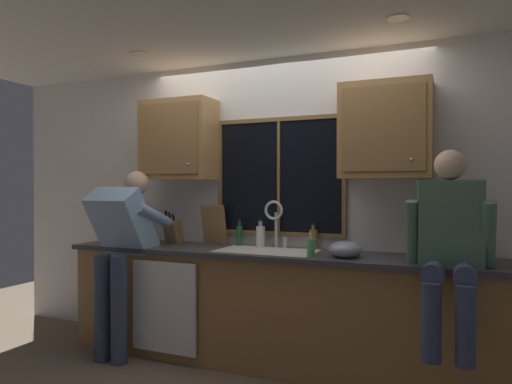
{
  "coord_description": "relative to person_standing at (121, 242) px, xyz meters",
  "views": [
    {
      "loc": [
        1.39,
        -3.78,
        1.44
      ],
      "look_at": [
        -0.11,
        -0.3,
        1.39
      ],
      "focal_mm": 32.72,
      "sensor_mm": 36.0,
      "label": 1
    }
  ],
  "objects": [
    {
      "name": "window_glass",
      "position": [
        1.19,
        0.61,
        0.56
      ],
      "size": [
        1.1,
        0.02,
        0.95
      ],
      "primitive_type": "cube",
      "color": "black"
    },
    {
      "name": "window_frame_top",
      "position": [
        1.19,
        0.6,
        1.05
      ],
      "size": [
        1.17,
        0.02,
        0.04
      ],
      "primitive_type": "cube",
      "color": "brown"
    },
    {
      "name": "window_frame_right",
      "position": [
        1.76,
        0.6,
        0.56
      ],
      "size": [
        0.03,
        0.02,
        0.95
      ],
      "primitive_type": "cube",
      "color": "brown"
    },
    {
      "name": "back_wall",
      "position": [
        1.21,
        0.68,
        0.31
      ],
      "size": [
        5.86,
        0.12,
        2.55
      ],
      "primitive_type": "cube",
      "color": "silver",
      "rests_on": "floor"
    },
    {
      "name": "bottle_green_glass",
      "position": [
        0.85,
        0.54,
        0.05
      ],
      "size": [
        0.05,
        0.05,
        0.22
      ],
      "color": "#1E592D",
      "rests_on": "countertop"
    },
    {
      "name": "sink",
      "position": [
        1.19,
        0.32,
        -0.14
      ],
      "size": [
        0.8,
        0.46,
        0.21
      ],
      "color": "white",
      "rests_on": "lower_cabinet_run"
    },
    {
      "name": "dishwasher_front",
      "position": [
        0.42,
        0.01,
        -0.51
      ],
      "size": [
        0.6,
        0.02,
        0.74
      ],
      "primitive_type": "cube",
      "color": "white"
    },
    {
      "name": "ceiling_downlight_left",
      "position": [
        0.17,
        0.02,
        1.58
      ],
      "size": [
        0.14,
        0.14,
        0.01
      ],
      "primitive_type": "cylinder",
      "color": "#FFEAB2"
    },
    {
      "name": "cutting_board",
      "position": [
        0.6,
        0.54,
        0.13
      ],
      "size": [
        0.23,
        0.09,
        0.35
      ],
      "primitive_type": "cube",
      "rotation": [
        0.21,
        0.0,
        0.0
      ],
      "color": "#997047",
      "rests_on": "countertop"
    },
    {
      "name": "window_frame_left",
      "position": [
        0.63,
        0.6,
        0.56
      ],
      "size": [
        0.03,
        0.02,
        0.95
      ],
      "primitive_type": "cube",
      "color": "brown"
    },
    {
      "name": "knife_block",
      "position": [
        0.23,
        0.43,
        0.06
      ],
      "size": [
        0.12,
        0.18,
        0.32
      ],
      "color": "olive",
      "rests_on": "countertop"
    },
    {
      "name": "person_standing",
      "position": [
        0.0,
        0.0,
        0.0
      ],
      "size": [
        0.53,
        0.68,
        1.58
      ],
      "color": "#384260",
      "rests_on": "floor"
    },
    {
      "name": "ceiling_downlight_right",
      "position": [
        2.25,
        0.02,
        1.58
      ],
      "size": [
        0.14,
        0.14,
        0.01
      ],
      "primitive_type": "cylinder",
      "color": "#FFEAB2"
    },
    {
      "name": "bottle_tall_clear",
      "position": [
        1.07,
        0.5,
        0.05
      ],
      "size": [
        0.08,
        0.08,
        0.23
      ],
      "color": "silver",
      "rests_on": "countertop"
    },
    {
      "name": "upper_cabinet_left",
      "position": [
        0.28,
        0.45,
        0.89
      ],
      "size": [
        0.67,
        0.36,
        0.72
      ],
      "color": "#A87A47"
    },
    {
      "name": "countertop",
      "position": [
        1.21,
        0.31,
        -0.07
      ],
      "size": [
        3.52,
        0.62,
        0.04
      ],
      "primitive_type": "cube",
      "color": "#38383D",
      "rests_on": "lower_cabinet_run"
    },
    {
      "name": "upper_cabinet_right",
      "position": [
        2.11,
        0.45,
        0.89
      ],
      "size": [
        0.67,
        0.36,
        0.72
      ],
      "color": "#A87A47"
    },
    {
      "name": "mixing_bowl",
      "position": [
        1.86,
        0.23,
        0.01
      ],
      "size": [
        0.25,
        0.25,
        0.13
      ],
      "primitive_type": "ellipsoid",
      "color": "#8C99A8",
      "rests_on": "countertop"
    },
    {
      "name": "bottle_amber_small",
      "position": [
        1.52,
        0.55,
        0.04
      ],
      "size": [
        0.07,
        0.07,
        0.21
      ],
      "color": "olive",
      "rests_on": "countertop"
    },
    {
      "name": "lower_cabinet_run",
      "position": [
        1.21,
        0.33,
        -0.53
      ],
      "size": [
        3.46,
        0.58,
        0.88
      ],
      "primitive_type": "cube",
      "color": "olive",
      "rests_on": "floor"
    },
    {
      "name": "window_frame_bottom",
      "position": [
        1.19,
        0.6,
        0.07
      ],
      "size": [
        1.17,
        0.02,
        0.04
      ],
      "primitive_type": "cube",
      "color": "brown"
    },
    {
      "name": "window_mullion_center",
      "position": [
        1.19,
        0.6,
        0.56
      ],
      "size": [
        0.02,
        0.02,
        0.95
      ],
      "primitive_type": "cube",
      "color": "brown"
    },
    {
      "name": "faucet",
      "position": [
        1.2,
        0.5,
        0.21
      ],
      "size": [
        0.18,
        0.09,
        0.4
      ],
      "color": "silver",
      "rests_on": "countertop"
    },
    {
      "name": "person_sitting_on_counter",
      "position": [
        2.56,
        0.05,
        0.14
      ],
      "size": [
        0.54,
        0.62,
        1.26
      ],
      "color": "#384260",
      "rests_on": "countertop"
    },
    {
      "name": "soap_dispenser",
      "position": [
        1.61,
        0.16,
        0.02
      ],
      "size": [
        0.06,
        0.07,
        0.18
      ],
      "color": "#59A566",
      "rests_on": "countertop"
    }
  ]
}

